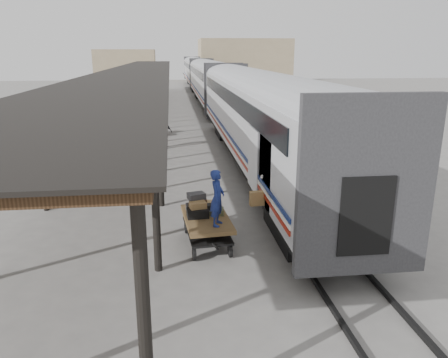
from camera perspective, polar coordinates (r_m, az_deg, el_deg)
ground at (r=13.53m, az=-2.57°, el=-7.50°), size 160.00×160.00×0.00m
train at (r=46.41m, az=-1.81°, el=12.83°), size 3.45×76.01×4.01m
canopy at (r=36.48m, az=-11.09°, el=13.68°), size 4.90×64.30×4.15m
rails at (r=46.85m, az=-1.80°, el=9.63°), size 1.54×150.00×0.12m
building_far at (r=91.59m, az=2.64°, el=15.31°), size 18.00×10.00×8.00m
building_left at (r=94.83m, az=-12.73°, el=14.38°), size 12.00×8.00×6.00m
baggage_cart at (r=12.77m, az=-2.29°, el=-5.83°), size 1.44×2.49×0.86m
suitcase_stack at (r=12.93m, az=-2.89°, el=-3.61°), size 1.12×1.16×0.60m
luggage_tug at (r=29.85m, az=-10.66°, el=6.64°), size 1.14×1.63×1.34m
porter at (r=11.84m, az=-0.88°, el=-2.48°), size 0.55×0.67×1.57m
pedestrian at (r=26.17m, az=-7.99°, el=6.13°), size 1.15×0.65×1.85m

